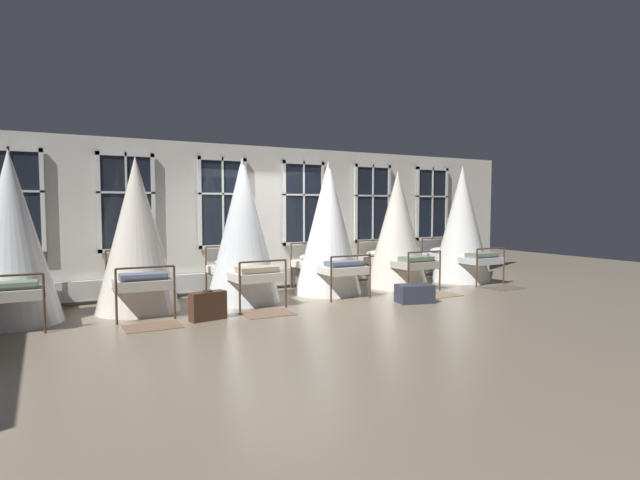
{
  "coord_description": "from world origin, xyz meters",
  "views": [
    {
      "loc": [
        -4.07,
        -8.49,
        1.74
      ],
      "look_at": [
        0.75,
        0.3,
        1.08
      ],
      "focal_mm": 28.3,
      "sensor_mm": 36.0,
      "label": 1
    }
  ],
  "objects_px": {
    "cot_third": "(243,232)",
    "travel_trunk": "(415,294)",
    "cot_fourth": "(328,229)",
    "suitcase_dark": "(208,306)",
    "cot_sixth": "(461,225)",
    "cot_second": "(137,237)",
    "cot_first": "(11,240)",
    "cot_fifth": "(397,231)"
  },
  "relations": [
    {
      "from": "cot_first",
      "to": "cot_fifth",
      "type": "height_order",
      "value": "cot_first"
    },
    {
      "from": "cot_second",
      "to": "cot_sixth",
      "type": "xyz_separation_m",
      "value": [
        7.26,
        -0.02,
        0.06
      ]
    },
    {
      "from": "cot_third",
      "to": "cot_sixth",
      "type": "xyz_separation_m",
      "value": [
        5.42,
        0.02,
        0.02
      ]
    },
    {
      "from": "cot_third",
      "to": "travel_trunk",
      "type": "xyz_separation_m",
      "value": [
        2.69,
        -1.61,
        -1.12
      ]
    },
    {
      "from": "cot_second",
      "to": "cot_fourth",
      "type": "bearing_deg",
      "value": -88.28
    },
    {
      "from": "cot_fourth",
      "to": "cot_fifth",
      "type": "bearing_deg",
      "value": -88.16
    },
    {
      "from": "cot_third",
      "to": "suitcase_dark",
      "type": "relative_size",
      "value": 4.53
    },
    {
      "from": "cot_first",
      "to": "suitcase_dark",
      "type": "xyz_separation_m",
      "value": [
        2.61,
        -1.19,
        -1.04
      ]
    },
    {
      "from": "cot_fourth",
      "to": "cot_third",
      "type": "bearing_deg",
      "value": 93.14
    },
    {
      "from": "cot_third",
      "to": "cot_fifth",
      "type": "xyz_separation_m",
      "value": [
        3.57,
        0.07,
        -0.06
      ]
    },
    {
      "from": "cot_second",
      "to": "cot_sixth",
      "type": "bearing_deg",
      "value": -88.61
    },
    {
      "from": "cot_second",
      "to": "travel_trunk",
      "type": "xyz_separation_m",
      "value": [
        4.54,
        -1.65,
        -1.08
      ]
    },
    {
      "from": "cot_fifth",
      "to": "suitcase_dark",
      "type": "bearing_deg",
      "value": 104.42
    },
    {
      "from": "cot_first",
      "to": "cot_third",
      "type": "bearing_deg",
      "value": -88.42
    },
    {
      "from": "cot_fifth",
      "to": "cot_sixth",
      "type": "bearing_deg",
      "value": -92.43
    },
    {
      "from": "suitcase_dark",
      "to": "travel_trunk",
      "type": "distance_m",
      "value": 3.73
    },
    {
      "from": "cot_third",
      "to": "travel_trunk",
      "type": "height_order",
      "value": "cot_third"
    },
    {
      "from": "cot_first",
      "to": "cot_second",
      "type": "xyz_separation_m",
      "value": [
        1.78,
        0.05,
        -0.01
      ]
    },
    {
      "from": "cot_second",
      "to": "cot_sixth",
      "type": "height_order",
      "value": "cot_sixth"
    },
    {
      "from": "cot_fourth",
      "to": "cot_sixth",
      "type": "relative_size",
      "value": 0.99
    },
    {
      "from": "cot_fourth",
      "to": "travel_trunk",
      "type": "xyz_separation_m",
      "value": [
        0.87,
        -1.66,
        -1.12
      ]
    },
    {
      "from": "cot_first",
      "to": "cot_fourth",
      "type": "xyz_separation_m",
      "value": [
        5.45,
        0.06,
        0.03
      ]
    },
    {
      "from": "cot_fourth",
      "to": "suitcase_dark",
      "type": "relative_size",
      "value": 4.54
    },
    {
      "from": "cot_first",
      "to": "cot_second",
      "type": "height_order",
      "value": "cot_first"
    },
    {
      "from": "cot_second",
      "to": "cot_fourth",
      "type": "relative_size",
      "value": 0.97
    },
    {
      "from": "suitcase_dark",
      "to": "travel_trunk",
      "type": "relative_size",
      "value": 0.92
    },
    {
      "from": "cot_first",
      "to": "suitcase_dark",
      "type": "bearing_deg",
      "value": -113.06
    },
    {
      "from": "cot_third",
      "to": "cot_fourth",
      "type": "xyz_separation_m",
      "value": [
        1.83,
        0.06,
        0.0
      ]
    },
    {
      "from": "cot_sixth",
      "to": "suitcase_dark",
      "type": "distance_m",
      "value": 6.64
    },
    {
      "from": "cot_fourth",
      "to": "cot_sixth",
      "type": "height_order",
      "value": "cot_sixth"
    },
    {
      "from": "travel_trunk",
      "to": "suitcase_dark",
      "type": "bearing_deg",
      "value": 173.67
    },
    {
      "from": "cot_sixth",
      "to": "travel_trunk",
      "type": "xyz_separation_m",
      "value": [
        -2.72,
        -1.63,
        -1.14
      ]
    },
    {
      "from": "cot_fifth",
      "to": "cot_first",
      "type": "bearing_deg",
      "value": 89.62
    },
    {
      "from": "suitcase_dark",
      "to": "cot_third",
      "type": "bearing_deg",
      "value": 38.67
    },
    {
      "from": "cot_sixth",
      "to": "suitcase_dark",
      "type": "height_order",
      "value": "cot_sixth"
    },
    {
      "from": "cot_second",
      "to": "travel_trunk",
      "type": "distance_m",
      "value": 4.95
    },
    {
      "from": "cot_first",
      "to": "cot_fourth",
      "type": "height_order",
      "value": "cot_fourth"
    },
    {
      "from": "cot_first",
      "to": "cot_fifth",
      "type": "distance_m",
      "value": 7.19
    },
    {
      "from": "cot_third",
      "to": "cot_fifth",
      "type": "bearing_deg",
      "value": -90.4
    },
    {
      "from": "cot_third",
      "to": "cot_fourth",
      "type": "relative_size",
      "value": 1.0
    },
    {
      "from": "cot_fifth",
      "to": "suitcase_dark",
      "type": "distance_m",
      "value": 4.86
    },
    {
      "from": "cot_fourth",
      "to": "cot_sixth",
      "type": "bearing_deg",
      "value": -89.13
    }
  ]
}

